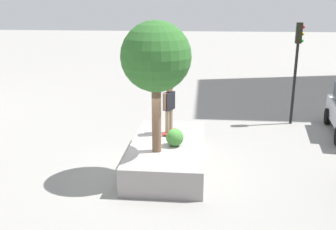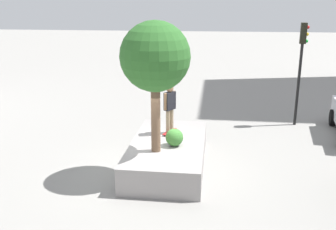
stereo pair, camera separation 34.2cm
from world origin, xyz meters
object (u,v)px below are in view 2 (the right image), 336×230
Objects in this scene: skateboarder at (170,105)px; plaza_tree at (155,58)px; planter_ledge at (168,153)px; traffic_light_median at (301,57)px; skateboard at (170,132)px.

plaza_tree is at bearing -7.57° from skateboarder.
planter_ledge is 3.37m from plaza_tree.
traffic_light_median is at bearing 137.96° from plaza_tree.
skateboarder reaches higher than skateboard.
traffic_light_median is at bearing 134.96° from planter_ledge.
skateboarder is at bearing -177.01° from planter_ledge.
skateboarder is (-1.66, 0.22, -1.82)m from plaza_tree.
planter_ledge is 2.83× the size of skateboarder.
skateboarder is at bearing 172.43° from plaza_tree.
plaza_tree is 0.89× the size of traffic_light_median.
plaza_tree is 4.70× the size of skateboard.
traffic_light_median reaches higher than skateboard.
planter_ledge is 0.94m from skateboard.
plaza_tree reaches higher than skateboarder.
skateboarder is at bearing -50.34° from traffic_light_median.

